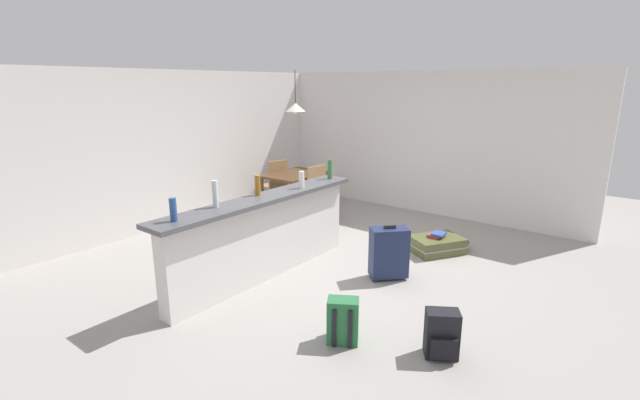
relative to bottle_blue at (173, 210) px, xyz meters
The scene contains 19 objects.
ground_plane 2.33m from the bottle_blue, ahead, with size 13.00×13.00×0.05m, color gray.
wall_back 3.36m from the bottle_blue, 53.41° to the left, with size 6.60×0.10×2.50m, color silver.
wall_right 5.05m from the bottle_blue, ahead, with size 0.10×6.00×2.50m, color silver.
partition_half_wall 1.37m from the bottle_blue, ahead, with size 2.80×0.20×0.95m, color silver.
bar_countertop 1.21m from the bottle_blue, ahead, with size 2.96×0.40×0.05m, color #4C4C51.
bottle_blue is the anchor object (origin of this frame).
bottle_clear 0.58m from the bottle_blue, ahead, with size 0.06×0.06×0.29m, color silver.
bottle_amber 1.22m from the bottle_blue, ahead, with size 0.07×0.07×0.24m, color #9E661E.
bottle_white 1.82m from the bottle_blue, ahead, with size 0.07×0.07×0.22m, color silver.
bottle_green 2.50m from the bottle_blue, ahead, with size 0.06×0.06×0.26m, color #2D6B38.
dining_table 3.83m from the bottle_blue, 23.23° to the left, with size 1.10×0.80×0.74m.
dining_chair_near_partition 3.62m from the bottle_blue, 14.56° to the left, with size 0.46×0.46×0.93m.
dining_chair_far_side 4.06m from the bottle_blue, 29.65° to the left, with size 0.48×0.48×0.93m.
pendant_lamp 3.77m from the bottle_blue, 22.30° to the left, with size 0.34×0.34×0.71m.
suitcase_flat_olive 3.65m from the bottle_blue, 22.04° to the right, with size 0.88×0.79×0.22m.
suitcase_upright_navy 2.53m from the bottle_blue, 29.96° to the right, with size 0.48×0.48×0.67m.
backpack_green 1.91m from the bottle_blue, 68.08° to the right, with size 0.33×0.33×0.42m.
backpack_black 2.70m from the bottle_blue, 67.95° to the right, with size 0.33×0.33×0.42m.
book_stack 3.61m from the bottle_blue, 21.87° to the right, with size 0.24×0.22×0.07m.
Camera 1 is at (-4.36, -3.24, 2.28)m, focal length 24.94 mm.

